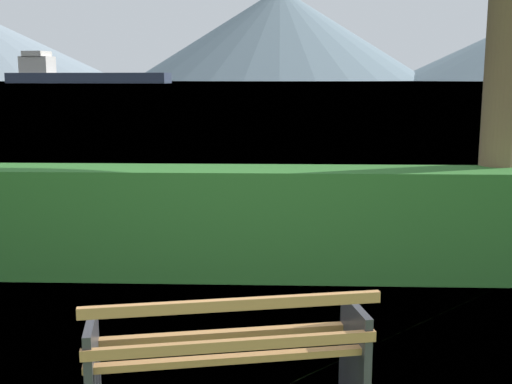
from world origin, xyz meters
The scene contains 5 objects.
water_surface centered at (0.00, 309.83, 0.00)m, with size 620.00×620.00×0.00m, color #7A99A8.
park_bench centered at (0.01, -0.06, 0.43)m, with size 1.81×0.90×0.87m.
hedge_row centered at (0.00, 2.89, 0.58)m, with size 12.45×0.70×1.17m, color #2D6B28.
cargo_ship_large centered at (-85.70, 265.23, 3.73)m, with size 70.96×19.79×13.33m.
distant_hills centered at (35.62, 549.31, 36.96)m, with size 836.13×324.66×79.06m.
Camera 1 is at (0.32, -3.75, 2.11)m, focal length 44.72 mm.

